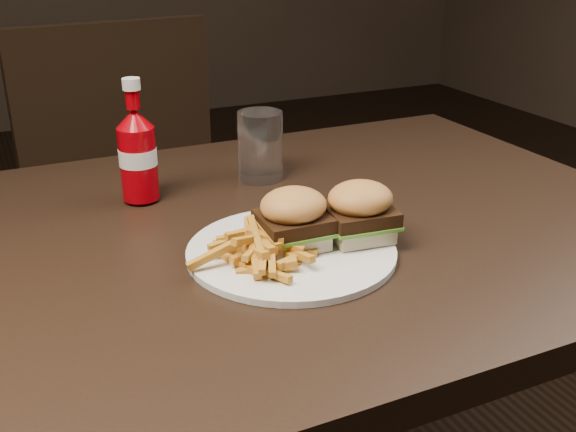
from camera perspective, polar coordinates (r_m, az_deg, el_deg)
name	(u,v)px	position (r m, az deg, el deg)	size (l,w,h in m)	color
dining_table	(252,240)	(0.95, -3.03, -2.03)	(1.20, 0.80, 0.04)	black
chair_far	(102,206)	(1.91, -15.45, 0.80)	(0.48, 0.48, 0.05)	black
plate	(291,251)	(0.86, 0.28, -3.00)	(0.27, 0.27, 0.01)	white
sandwich_half_a	(293,238)	(0.86, 0.45, -1.87)	(0.08, 0.07, 0.02)	beige
sandwich_half_b	(359,230)	(0.88, 6.02, -1.20)	(0.08, 0.07, 0.02)	beige
fries_pile	(256,241)	(0.82, -2.72, -2.13)	(0.12, 0.12, 0.05)	gold
ketchup_bottle	(139,163)	(1.03, -12.54, 4.37)	(0.06, 0.06, 0.11)	#980008
tumbler	(260,146)	(1.11, -2.37, 5.91)	(0.07, 0.07, 0.12)	white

